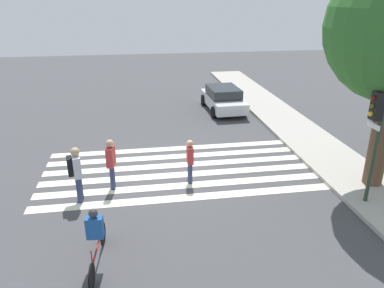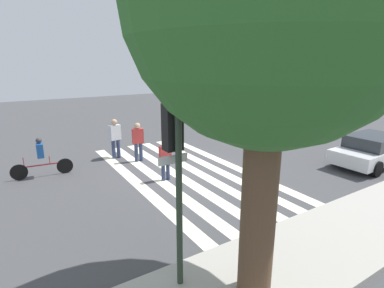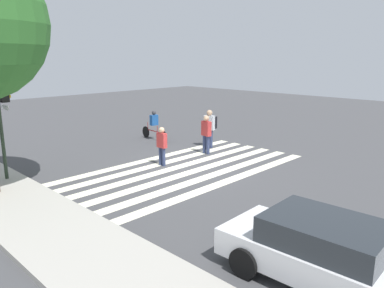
{
  "view_description": "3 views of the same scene",
  "coord_description": "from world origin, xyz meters",
  "px_view_note": "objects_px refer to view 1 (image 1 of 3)",
  "views": [
    {
      "loc": [
        12.77,
        -1.46,
        6.23
      ],
      "look_at": [
        -0.43,
        0.63,
        0.86
      ],
      "focal_mm": 35.0,
      "sensor_mm": 36.0,
      "label": 1
    },
    {
      "loc": [
        5.9,
        9.97,
        4.38
      ],
      "look_at": [
        -0.69,
        -0.56,
        0.97
      ],
      "focal_mm": 28.0,
      "sensor_mm": 36.0,
      "label": 2
    },
    {
      "loc": [
        -10.16,
        10.04,
        4.39
      ],
      "look_at": [
        -0.68,
        0.35,
        1.2
      ],
      "focal_mm": 35.0,
      "sensor_mm": 36.0,
      "label": 3
    }
  ],
  "objects_px": {
    "pedestrian_adult_yellow_jacket": "(190,159)",
    "pedestrian_adult_tall_backpack": "(111,161)",
    "cyclist_far_lane": "(96,235)",
    "traffic_light": "(376,124)",
    "car_parked_silver_sedan": "(223,99)",
    "pedestrian_child_with_backpack": "(76,170)"
  },
  "relations": [
    {
      "from": "pedestrian_adult_yellow_jacket",
      "to": "car_parked_silver_sedan",
      "type": "relative_size",
      "value": 0.39
    },
    {
      "from": "cyclist_far_lane",
      "to": "car_parked_silver_sedan",
      "type": "height_order",
      "value": "cyclist_far_lane"
    },
    {
      "from": "traffic_light",
      "to": "car_parked_silver_sedan",
      "type": "bearing_deg",
      "value": -170.02
    },
    {
      "from": "pedestrian_child_with_backpack",
      "to": "pedestrian_adult_yellow_jacket",
      "type": "height_order",
      "value": "pedestrian_child_with_backpack"
    },
    {
      "from": "pedestrian_child_with_backpack",
      "to": "car_parked_silver_sedan",
      "type": "height_order",
      "value": "pedestrian_child_with_backpack"
    },
    {
      "from": "pedestrian_child_with_backpack",
      "to": "car_parked_silver_sedan",
      "type": "distance_m",
      "value": 11.49
    },
    {
      "from": "pedestrian_child_with_backpack",
      "to": "cyclist_far_lane",
      "type": "relative_size",
      "value": 0.83
    },
    {
      "from": "traffic_light",
      "to": "pedestrian_adult_tall_backpack",
      "type": "distance_m",
      "value": 8.33
    },
    {
      "from": "pedestrian_child_with_backpack",
      "to": "car_parked_silver_sedan",
      "type": "bearing_deg",
      "value": 130.8
    },
    {
      "from": "traffic_light",
      "to": "pedestrian_adult_tall_backpack",
      "type": "relative_size",
      "value": 2.18
    },
    {
      "from": "traffic_light",
      "to": "cyclist_far_lane",
      "type": "distance_m",
      "value": 8.38
    },
    {
      "from": "pedestrian_adult_tall_backpack",
      "to": "cyclist_far_lane",
      "type": "height_order",
      "value": "pedestrian_adult_tall_backpack"
    },
    {
      "from": "pedestrian_adult_yellow_jacket",
      "to": "pedestrian_adult_tall_backpack",
      "type": "distance_m",
      "value": 2.68
    },
    {
      "from": "pedestrian_adult_yellow_jacket",
      "to": "pedestrian_child_with_backpack",
      "type": "bearing_deg",
      "value": 101.86
    },
    {
      "from": "traffic_light",
      "to": "car_parked_silver_sedan",
      "type": "relative_size",
      "value": 0.94
    },
    {
      "from": "pedestrian_adult_yellow_jacket",
      "to": "car_parked_silver_sedan",
      "type": "height_order",
      "value": "pedestrian_adult_yellow_jacket"
    },
    {
      "from": "pedestrian_child_with_backpack",
      "to": "pedestrian_adult_tall_backpack",
      "type": "distance_m",
      "value": 1.27
    },
    {
      "from": "traffic_light",
      "to": "pedestrian_adult_yellow_jacket",
      "type": "height_order",
      "value": "traffic_light"
    },
    {
      "from": "cyclist_far_lane",
      "to": "traffic_light",
      "type": "bearing_deg",
      "value": 106.35
    },
    {
      "from": "cyclist_far_lane",
      "to": "car_parked_silver_sedan",
      "type": "xyz_separation_m",
      "value": [
        -12.39,
        6.11,
        -0.16
      ]
    },
    {
      "from": "pedestrian_adult_tall_backpack",
      "to": "cyclist_far_lane",
      "type": "bearing_deg",
      "value": 7.49
    },
    {
      "from": "pedestrian_adult_yellow_jacket",
      "to": "cyclist_far_lane",
      "type": "distance_m",
      "value": 4.9
    }
  ]
}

